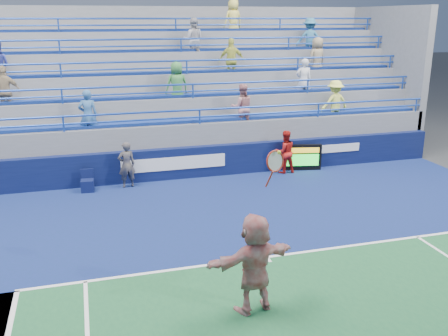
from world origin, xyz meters
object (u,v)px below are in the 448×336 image
object	(u,v)px
serve_speed_board	(302,157)
judge_chair	(87,185)
ball_girl	(285,152)
line_judge	(127,165)
tennis_player	(255,263)

from	to	relation	value
serve_speed_board	judge_chair	distance (m)	7.64
judge_chair	ball_girl	world-z (taller)	ball_girl
serve_speed_board	ball_girl	size ratio (longest dim) A/B	0.89
line_judge	ball_girl	size ratio (longest dim) A/B	0.99
judge_chair	ball_girl	xyz separation A→B (m)	(6.88, 0.15, 0.55)
serve_speed_board	line_judge	xyz separation A→B (m)	(-6.35, -0.20, 0.29)
tennis_player	serve_speed_board	bearing A→B (deg)	59.97
tennis_player	judge_chair	bearing A→B (deg)	110.23
line_judge	ball_girl	bearing A→B (deg)	171.31
judge_chair	tennis_player	distance (m)	8.45
serve_speed_board	ball_girl	world-z (taller)	ball_girl
tennis_player	ball_girl	world-z (taller)	tennis_player
serve_speed_board	line_judge	world-z (taller)	line_judge
line_judge	judge_chair	bearing A→B (deg)	-6.30
line_judge	ball_girl	distance (m)	5.60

